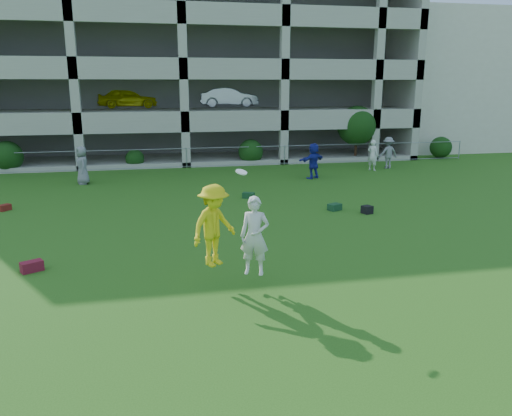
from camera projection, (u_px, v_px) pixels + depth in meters
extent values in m
plane|color=#235114|center=(244.00, 299.00, 11.62)|extent=(100.00, 100.00, 0.00)
cube|color=beige|center=(455.00, 82.00, 41.53)|extent=(16.00, 14.00, 10.00)
imported|color=gray|center=(82.00, 165.00, 24.67)|extent=(0.84, 1.05, 1.88)
imported|color=#22289C|center=(313.00, 161.00, 26.17)|extent=(1.78, 1.33, 1.86)
imported|color=silver|center=(373.00, 155.00, 28.62)|extent=(0.72, 0.76, 1.75)
imported|color=slate|center=(388.00, 153.00, 29.29)|extent=(1.24, 0.77, 1.84)
cube|color=maroon|center=(32.00, 266.00, 13.28)|extent=(0.63, 0.53, 0.28)
cube|color=#12321E|center=(335.00, 207.00, 19.70)|extent=(0.60, 0.53, 0.26)
cube|color=black|center=(367.00, 210.00, 19.21)|extent=(0.45, 0.45, 0.30)
cube|color=#581B0F|center=(5.00, 208.00, 19.65)|extent=(0.50, 0.52, 0.24)
cube|color=#123319|center=(248.00, 195.00, 21.77)|extent=(0.58, 0.50, 0.25)
imported|color=yellow|center=(214.00, 225.00, 12.02)|extent=(1.49, 1.38, 2.01)
imported|color=silver|center=(255.00, 236.00, 11.91)|extent=(0.82, 0.69, 1.92)
cylinder|color=white|center=(241.00, 172.00, 11.60)|extent=(0.29, 0.27, 0.16)
cube|color=#9E998C|center=(173.00, 69.00, 41.27)|extent=(30.00, 0.50, 12.00)
cube|color=#9E998C|center=(373.00, 68.00, 37.76)|extent=(0.50, 14.00, 12.00)
cube|color=#9E998C|center=(180.00, 150.00, 36.28)|extent=(30.00, 14.00, 0.30)
cube|color=#9E998C|center=(178.00, 108.00, 35.55)|extent=(30.00, 14.00, 0.30)
cube|color=#9E998C|center=(177.00, 65.00, 34.83)|extent=(30.00, 14.00, 0.30)
cube|color=#9E998C|center=(175.00, 19.00, 34.10)|extent=(30.00, 14.00, 0.30)
cube|color=#9E998C|center=(185.00, 124.00, 29.19)|extent=(30.00, 0.30, 0.90)
cube|color=#9E998C|center=(183.00, 71.00, 28.46)|extent=(30.00, 0.30, 0.90)
cube|color=#9E998C|center=(181.00, 15.00, 27.74)|extent=(30.00, 0.30, 0.90)
cube|color=#9E998C|center=(73.00, 62.00, 27.27)|extent=(0.50, 0.50, 12.00)
cube|color=#9E998C|center=(183.00, 63.00, 28.45)|extent=(0.50, 0.50, 12.00)
cube|color=#9E998C|center=(285.00, 64.00, 29.63)|extent=(0.50, 0.50, 12.00)
cube|color=#9E998C|center=(378.00, 65.00, 30.81)|extent=(0.50, 0.50, 12.00)
cube|color=#605E59|center=(175.00, 68.00, 36.76)|extent=(29.00, 9.00, 11.60)
imported|color=yellow|center=(128.00, 98.00, 32.80)|extent=(3.92, 1.68, 1.32)
imported|color=silver|center=(228.00, 97.00, 34.11)|extent=(4.01, 1.42, 1.32)
cylinder|color=gray|center=(80.00, 161.00, 28.34)|extent=(0.06, 0.06, 1.20)
cylinder|color=gray|center=(186.00, 158.00, 29.52)|extent=(0.06, 0.06, 1.20)
cylinder|color=gray|center=(284.00, 155.00, 30.70)|extent=(0.06, 0.06, 1.20)
cylinder|color=gray|center=(375.00, 152.00, 31.88)|extent=(0.06, 0.06, 1.20)
cylinder|color=gray|center=(459.00, 150.00, 33.06)|extent=(0.06, 0.06, 1.20)
cylinder|color=gray|center=(186.00, 148.00, 29.39)|extent=(36.00, 0.04, 0.04)
cylinder|color=gray|center=(187.00, 166.00, 29.65)|extent=(36.00, 0.04, 0.04)
sphere|color=#163D11|center=(7.00, 157.00, 28.06)|extent=(1.76, 1.76, 1.76)
sphere|color=#163D11|center=(135.00, 159.00, 29.51)|extent=(1.10, 1.10, 1.10)
sphere|color=#163D11|center=(251.00, 152.00, 30.84)|extent=(1.54, 1.54, 1.54)
cylinder|color=#382314|center=(356.00, 145.00, 32.35)|extent=(0.16, 0.16, 1.96)
sphere|color=#163D11|center=(357.00, 126.00, 32.05)|extent=(2.52, 2.52, 2.52)
sphere|color=#163D11|center=(441.00, 147.00, 33.41)|extent=(1.43, 1.43, 1.43)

